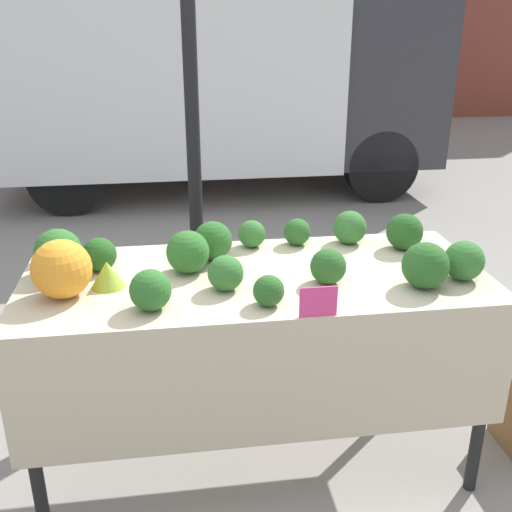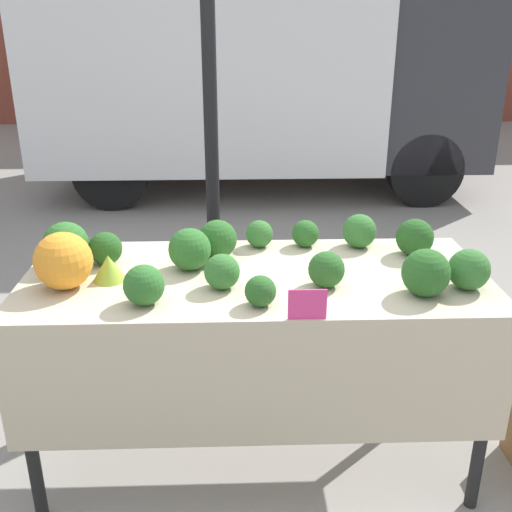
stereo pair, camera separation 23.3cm
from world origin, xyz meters
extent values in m
plane|color=gray|center=(0.00, 0.00, 0.00)|extent=(40.00, 40.00, 0.00)
cylinder|color=black|center=(-0.20, 0.83, 1.34)|extent=(0.07, 0.07, 2.68)
cube|color=white|center=(-0.36, 4.61, 1.54)|extent=(3.52, 2.12, 2.40)
cube|color=#333338|center=(1.96, 4.61, 1.20)|extent=(1.12, 1.95, 1.73)
cylinder|color=black|center=(1.85, 3.74, 0.37)|extent=(0.75, 0.22, 0.75)
cylinder|color=black|center=(1.85, 5.48, 0.37)|extent=(0.75, 0.22, 0.75)
cylinder|color=black|center=(-1.32, 3.74, 0.37)|extent=(0.75, 0.22, 0.75)
cylinder|color=black|center=(-1.32, 5.48, 0.37)|extent=(0.75, 0.22, 0.75)
cube|color=beige|center=(0.00, 0.00, 0.87)|extent=(1.83, 0.78, 0.03)
cube|color=beige|center=(0.00, -0.38, 0.61)|extent=(1.83, 0.01, 0.49)
cylinder|color=black|center=(-0.86, -0.33, 0.43)|extent=(0.05, 0.05, 0.86)
cylinder|color=black|center=(0.86, -0.33, 0.43)|extent=(0.05, 0.05, 0.86)
cylinder|color=black|center=(-0.86, 0.33, 0.43)|extent=(0.05, 0.05, 0.86)
cylinder|color=black|center=(0.86, 0.33, 0.43)|extent=(0.05, 0.05, 0.86)
sphere|color=orange|center=(-0.72, -0.09, 0.99)|extent=(0.22, 0.22, 0.22)
cone|color=#93B238|center=(-0.57, -0.03, 0.94)|extent=(0.13, 0.13, 0.10)
sphere|color=#336B2D|center=(0.79, -0.15, 0.96)|extent=(0.16, 0.16, 0.16)
sphere|color=#336B2D|center=(-0.13, -0.12, 0.95)|extent=(0.13, 0.13, 0.13)
sphere|color=#285B23|center=(0.01, -0.27, 0.94)|extent=(0.11, 0.11, 0.11)
sphere|color=#285B23|center=(0.26, -0.12, 0.95)|extent=(0.14, 0.14, 0.14)
sphere|color=#2D6628|center=(-0.40, -0.24, 0.96)|extent=(0.15, 0.15, 0.15)
sphere|color=#23511E|center=(-0.61, 0.13, 0.95)|extent=(0.14, 0.14, 0.14)
sphere|color=#285B23|center=(0.23, 0.31, 0.95)|extent=(0.12, 0.12, 0.12)
sphere|color=#2D6628|center=(-0.26, 0.07, 0.97)|extent=(0.17, 0.17, 0.17)
sphere|color=#336B2D|center=(0.46, 0.29, 0.96)|extent=(0.15, 0.15, 0.15)
sphere|color=#336B2D|center=(0.03, 0.31, 0.95)|extent=(0.12, 0.12, 0.12)
sphere|color=#2D6628|center=(-0.76, 0.12, 0.98)|extent=(0.19, 0.19, 0.19)
sphere|color=#285B23|center=(-0.15, 0.19, 0.97)|extent=(0.16, 0.16, 0.16)
sphere|color=#23511E|center=(0.68, 0.19, 0.96)|extent=(0.16, 0.16, 0.16)
sphere|color=#285B23|center=(0.61, -0.20, 0.97)|extent=(0.18, 0.18, 0.18)
cube|color=#E53D84|center=(0.16, -0.38, 0.94)|extent=(0.13, 0.01, 0.11)
camera|label=1|loc=(-0.31, -2.14, 1.84)|focal=42.00mm
camera|label=2|loc=(-0.07, -2.16, 1.84)|focal=42.00mm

